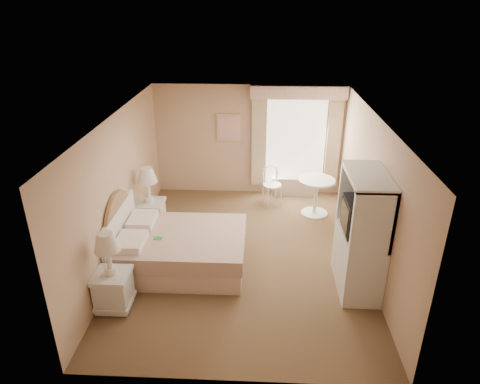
# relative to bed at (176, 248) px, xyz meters

# --- Properties ---
(room) EXTENTS (4.21, 5.51, 2.51)m
(room) POSITION_rel_bed_xyz_m (1.12, 0.38, 0.90)
(room) COLOR brown
(room) RESTS_ON ground
(window) EXTENTS (2.05, 0.22, 2.51)m
(window) POSITION_rel_bed_xyz_m (2.17, 3.03, 0.99)
(window) COLOR white
(window) RESTS_ON room
(framed_art) EXTENTS (0.52, 0.04, 0.62)m
(framed_art) POSITION_rel_bed_xyz_m (0.67, 3.09, 1.20)
(framed_art) COLOR #D5B083
(framed_art) RESTS_ON room
(bed) EXTENTS (2.11, 1.63, 1.44)m
(bed) POSITION_rel_bed_xyz_m (0.00, 0.00, 0.00)
(bed) COLOR #D4968A
(bed) RESTS_ON room
(nightstand_near) EXTENTS (0.51, 0.51, 1.24)m
(nightstand_near) POSITION_rel_bed_xyz_m (-0.72, -1.11, 0.12)
(nightstand_near) COLOR silver
(nightstand_near) RESTS_ON room
(nightstand_far) EXTENTS (0.54, 0.54, 1.30)m
(nightstand_far) POSITION_rel_bed_xyz_m (-0.72, 1.18, 0.14)
(nightstand_far) COLOR silver
(nightstand_far) RESTS_ON room
(round_table) EXTENTS (0.75, 0.75, 0.79)m
(round_table) POSITION_rel_bed_xyz_m (2.56, 2.04, 0.18)
(round_table) COLOR white
(round_table) RESTS_ON room
(cafe_chair) EXTENTS (0.51, 0.51, 0.83)m
(cafe_chair) POSITION_rel_bed_xyz_m (1.64, 2.61, 0.13)
(cafe_chair) COLOR white
(cafe_chair) RESTS_ON room
(armoire) EXTENTS (0.58, 1.15, 1.92)m
(armoire) POSITION_rel_bed_xyz_m (2.93, -0.41, 0.45)
(armoire) COLOR silver
(armoire) RESTS_ON room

